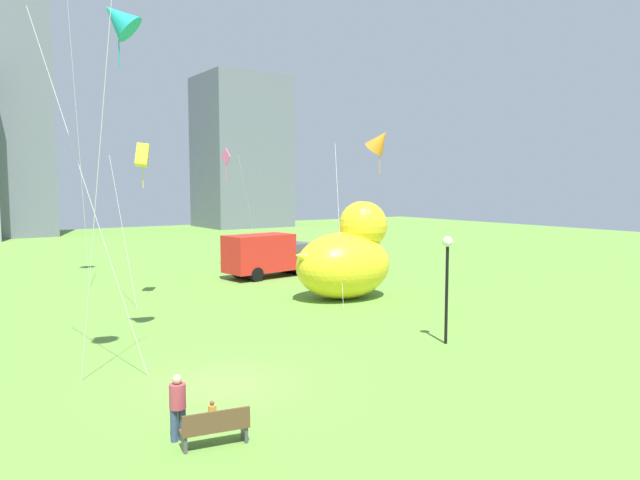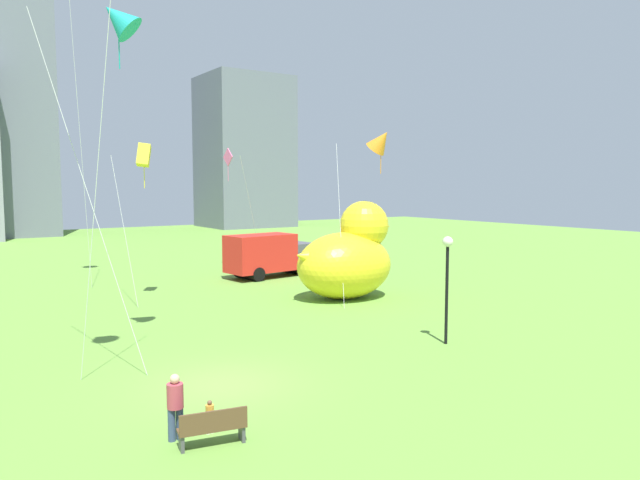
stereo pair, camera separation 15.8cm
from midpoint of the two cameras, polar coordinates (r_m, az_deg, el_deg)
The scene contains 12 objects.
ground_plane at distance 18.80m, azimuth -9.16°, elevation -13.57°, with size 140.00×140.00×0.00m, color #649639.
park_bench at distance 14.56m, azimuth -9.98°, elevation -17.34°, with size 1.64×0.74×0.90m.
person_adult at distance 14.93m, azimuth -13.48°, elevation -15.11°, with size 0.39×0.39×1.61m.
person_child at distance 15.27m, azimuth -10.27°, elevation -16.29°, with size 0.21×0.21×0.84m.
giant_inflatable_duck at distance 31.72m, azimuth 2.85°, elevation -1.65°, with size 6.30×4.04×5.22m.
lamppost at distance 22.92m, azimuth 12.37°, elevation -2.48°, with size 0.40×0.40×4.14m.
box_truck at distance 39.18m, azimuth -4.81°, elevation -1.47°, with size 6.38×3.08×2.85m.
city_skyline at distance 81.71m, azimuth -19.27°, elevation 10.14°, with size 45.54×14.19×34.04m.
kite_orange at distance 31.18m, azimuth 6.04°, elevation 9.48°, with size 3.70×3.82×9.13m.
kite_teal at distance 22.67m, azimuth -18.70°, elevation 19.54°, with size 3.77×3.67×12.54m.
kite_pink at distance 42.54m, azimuth -8.62°, elevation 7.52°, with size 2.89×3.21×8.69m.
kite_yellow at distance 31.95m, azimuth -16.52°, elevation 7.79°, with size 1.91×2.36×8.24m.
Camera 2 is at (-7.26, -16.27, 6.06)m, focal length 33.17 mm.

